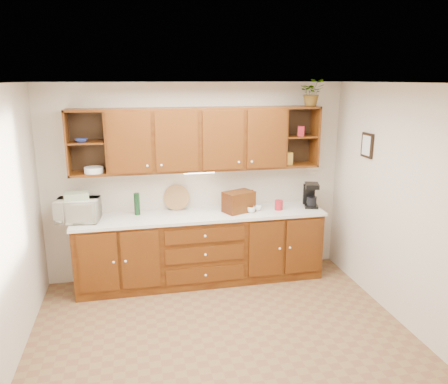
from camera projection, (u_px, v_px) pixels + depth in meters
name	position (u px, v px, depth m)	size (l,w,h in m)	color
floor	(224.00, 341.00, 4.53)	(4.00, 4.00, 0.00)	brown
ceiling	(224.00, 83.00, 3.88)	(4.00, 4.00, 0.00)	white
back_wall	(197.00, 181.00, 5.86)	(4.00, 4.00, 0.00)	beige
left_wall	(0.00, 237.00, 3.80)	(3.50, 3.50, 0.00)	beige
right_wall	(409.00, 209.00, 4.61)	(3.50, 3.50, 0.00)	beige
base_cabinets	(201.00, 249.00, 5.79)	(3.20, 0.60, 0.90)	#331105
countertop	(201.00, 215.00, 5.66)	(3.24, 0.64, 0.04)	silver
upper_cabinets	(199.00, 139.00, 5.56)	(3.20, 0.33, 0.80)	#331105
undercabinet_light	(199.00, 172.00, 5.61)	(0.40, 0.05, 0.03)	white
framed_picture	(367.00, 145.00, 5.32)	(0.03, 0.24, 0.30)	black
wicker_basket	(78.00, 215.00, 5.36)	(0.23, 0.23, 0.15)	#A57645
microwave	(78.00, 210.00, 5.33)	(0.51, 0.34, 0.28)	beige
towel_stack	(76.00, 196.00, 5.28)	(0.29, 0.21, 0.09)	tan
wine_bottle	(137.00, 204.00, 5.59)	(0.07, 0.07, 0.28)	black
woven_tray	(177.00, 209.00, 5.83)	(0.34, 0.34, 0.02)	#A57645
bread_box	(239.00, 202.00, 5.72)	(0.39, 0.24, 0.27)	#331105
mug_tree	(252.00, 208.00, 5.76)	(0.24, 0.25, 0.29)	#331105
canister_red	(279.00, 205.00, 5.82)	(0.11, 0.11, 0.13)	#A31723
canister_white	(238.00, 204.00, 5.78)	(0.08, 0.08, 0.19)	white
canister_yellow	(237.00, 209.00, 5.69)	(0.09, 0.09, 0.11)	gold
coffee_maker	(311.00, 195.00, 5.94)	(0.23, 0.27, 0.33)	black
bowl_stack	(81.00, 141.00, 5.23)	(0.15, 0.15, 0.04)	navy
plate_stack	(94.00, 170.00, 5.34)	(0.23, 0.23, 0.07)	white
pantry_box_yellow	(289.00, 159.00, 5.84)	(0.09, 0.07, 0.16)	gold
pantry_box_red	(301.00, 131.00, 5.80)	(0.09, 0.07, 0.13)	#A31723
potted_plant	(312.00, 93.00, 5.65)	(0.31, 0.27, 0.35)	#999999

